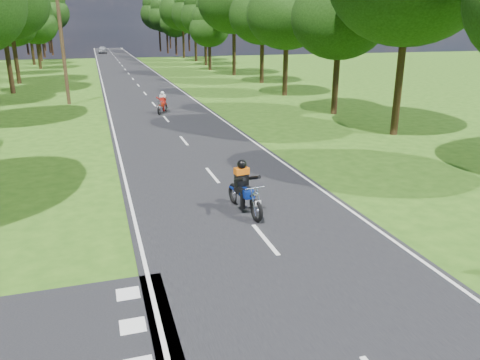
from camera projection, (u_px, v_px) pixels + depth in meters
name	position (u px, v px, depth m)	size (l,w,h in m)	color
ground	(294.00, 275.00, 10.98)	(160.00, 160.00, 0.00)	#284E11
main_road	(129.00, 74.00, 56.33)	(7.00, 140.00, 0.02)	black
road_markings	(129.00, 75.00, 54.59)	(7.40, 140.00, 0.01)	silver
treeline	(129.00, 4.00, 63.26)	(40.00, 115.35, 14.78)	black
telegraph_pole	(63.00, 47.00, 33.42)	(1.20, 0.26, 8.00)	#382616
rider_near_blue	(245.00, 187.00, 14.39)	(0.66, 1.98, 1.65)	#0D2C98
rider_far_red	(162.00, 102.00, 30.88)	(0.57, 1.71, 1.43)	#B8290E
distant_car	(103.00, 50.00, 96.93)	(1.70, 4.22, 1.44)	#ACAFB3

